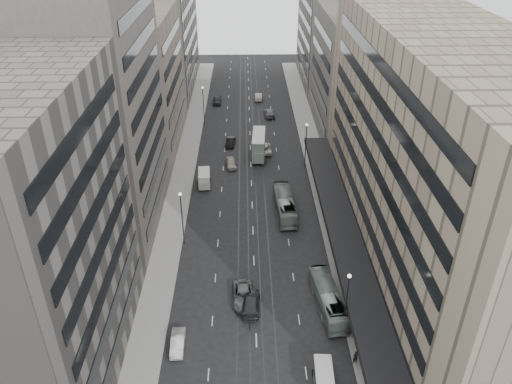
{
  "coord_description": "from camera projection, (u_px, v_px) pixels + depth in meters",
  "views": [
    {
      "loc": [
        -0.92,
        -44.85,
        41.97
      ],
      "look_at": [
        0.47,
        16.27,
        5.79
      ],
      "focal_mm": 35.0,
      "sensor_mm": 36.0,
      "label": 1
    }
  ],
  "objects": [
    {
      "name": "building_left_a",
      "position": [
        19.0,
        244.0,
        45.03
      ],
      "size": [
        15.0,
        28.0,
        30.0
      ],
      "primitive_type": "cube",
      "color": "slate",
      "rests_on": "ground"
    },
    {
      "name": "double_decker",
      "position": [
        259.0,
        145.0,
        92.59
      ],
      "size": [
        2.89,
        8.26,
        4.46
      ],
      "rotation": [
        0.0,
        0.0,
        -0.06
      ],
      "color": "slate",
      "rests_on": "ground"
    },
    {
      "name": "lamp_left_near",
      "position": [
        182.0,
        213.0,
        67.46
      ],
      "size": [
        0.44,
        0.44,
        8.32
      ],
      "color": "#262628",
      "rests_on": "ground"
    },
    {
      "name": "vw_microbus",
      "position": [
        324.0,
        378.0,
        48.99
      ],
      "size": [
        2.13,
        4.33,
        2.29
      ],
      "rotation": [
        0.0,
        0.0,
        -0.05
      ],
      "color": "slate",
      "rests_on": "ground"
    },
    {
      "name": "building_left_d",
      "position": [
        159.0,
        32.0,
        120.39
      ],
      "size": [
        15.0,
        38.0,
        28.0
      ],
      "primitive_type": "cube",
      "color": "slate",
      "rests_on": "ground"
    },
    {
      "name": "sedan_7",
      "position": [
        269.0,
        113.0,
        110.62
      ],
      "size": [
        2.42,
        5.34,
        1.52
      ],
      "primitive_type": "imported",
      "rotation": [
        0.0,
        0.0,
        3.2
      ],
      "color": "slate",
      "rests_on": "ground"
    },
    {
      "name": "building_right_mid",
      "position": [
        358.0,
        72.0,
        99.03
      ],
      "size": [
        15.0,
        28.0,
        24.0
      ],
      "primitive_type": "cube",
      "color": "#4A4440",
      "rests_on": "ground"
    },
    {
      "name": "building_left_c",
      "position": [
        134.0,
        81.0,
        92.76
      ],
      "size": [
        15.0,
        28.0,
        25.0
      ],
      "primitive_type": "cube",
      "color": "#796C5E",
      "rests_on": "ground"
    },
    {
      "name": "sedan_2",
      "position": [
        243.0,
        295.0,
        59.93
      ],
      "size": [
        2.76,
        5.5,
        1.49
      ],
      "primitive_type": "imported",
      "rotation": [
        0.0,
        0.0,
        0.05
      ],
      "color": "#5B5B5D",
      "rests_on": "ground"
    },
    {
      "name": "bus_near",
      "position": [
        328.0,
        298.0,
        58.49
      ],
      "size": [
        3.51,
        10.36,
        2.83
      ],
      "primitive_type": "imported",
      "rotation": [
        0.0,
        0.0,
        3.25
      ],
      "color": "gray",
      "rests_on": "ground"
    },
    {
      "name": "lamp_right_near",
      "position": [
        347.0,
        297.0,
        53.22
      ],
      "size": [
        0.44,
        0.44,
        8.32
      ],
      "color": "#262628",
      "rests_on": "ground"
    },
    {
      "name": "building_left_b",
      "position": [
        93.0,
        112.0,
        67.24
      ],
      "size": [
        15.0,
        26.0,
        34.0
      ],
      "primitive_type": "cube",
      "color": "#4A4440",
      "rests_on": "ground"
    },
    {
      "name": "lamp_right_far",
      "position": [
        306.0,
        140.0,
        87.63
      ],
      "size": [
        0.44,
        0.44,
        8.32
      ],
      "color": "#262628",
      "rests_on": "ground"
    },
    {
      "name": "sidewalk_right",
      "position": [
        315.0,
        160.0,
        92.44
      ],
      "size": [
        4.0,
        125.0,
        0.15
      ],
      "primitive_type": "cube",
      "color": "gray",
      "rests_on": "ground"
    },
    {
      "name": "department_store",
      "position": [
        433.0,
        159.0,
        59.67
      ],
      "size": [
        19.2,
        60.0,
        30.0
      ],
      "color": "gray",
      "rests_on": "ground"
    },
    {
      "name": "sedan_9",
      "position": [
        258.0,
        97.0,
        119.58
      ],
      "size": [
        1.78,
        4.63,
        1.5
      ],
      "primitive_type": "imported",
      "rotation": [
        0.0,
        0.0,
        3.1
      ],
      "color": "#AEA590",
      "rests_on": "ground"
    },
    {
      "name": "ground",
      "position": [
        255.0,
        302.0,
        59.98
      ],
      "size": [
        220.0,
        220.0,
        0.0
      ],
      "primitive_type": "plane",
      "color": "black",
      "rests_on": "ground"
    },
    {
      "name": "sedan_3",
      "position": [
        251.0,
        303.0,
        58.83
      ],
      "size": [
        2.43,
        5.41,
        1.54
      ],
      "primitive_type": "imported",
      "rotation": [
        0.0,
        0.0,
        3.09
      ],
      "color": "#252528",
      "rests_on": "ground"
    },
    {
      "name": "panel_van",
      "position": [
        204.0,
        178.0,
        83.44
      ],
      "size": [
        2.31,
        4.34,
        2.66
      ],
      "rotation": [
        0.0,
        0.0,
        0.06
      ],
      "color": "#B8B6A6",
      "rests_on": "ground"
    },
    {
      "name": "sedan_5",
      "position": [
        231.0,
        142.0,
        97.57
      ],
      "size": [
        1.98,
        4.47,
        1.43
      ],
      "primitive_type": "imported",
      "rotation": [
        0.0,
        0.0,
        -0.11
      ],
      "color": "black",
      "rests_on": "ground"
    },
    {
      "name": "sidewalk_left",
      "position": [
        186.0,
        161.0,
        91.97
      ],
      "size": [
        4.0,
        125.0,
        0.15
      ],
      "primitive_type": "cube",
      "color": "gray",
      "rests_on": "ground"
    },
    {
      "name": "sedan_4",
      "position": [
        231.0,
        163.0,
        89.74
      ],
      "size": [
        2.3,
        4.52,
        1.47
      ],
      "primitive_type": "imported",
      "rotation": [
        0.0,
        0.0,
        0.13
      ],
      "color": "#A59888",
      "rests_on": "ground"
    },
    {
      "name": "sedan_1",
      "position": [
        178.0,
        342.0,
        53.67
      ],
      "size": [
        1.52,
        4.11,
        1.34
      ],
      "primitive_type": "imported",
      "rotation": [
        0.0,
        0.0,
        0.02
      ],
      "color": "beige",
      "rests_on": "ground"
    },
    {
      "name": "sedan_8",
      "position": [
        217.0,
        100.0,
        117.49
      ],
      "size": [
        1.92,
        4.68,
        1.59
      ],
      "primitive_type": "imported",
      "rotation": [
        0.0,
        0.0,
        0.01
      ],
      "color": "#252527",
      "rests_on": "ground"
    },
    {
      "name": "pedestrian",
      "position": [
        355.0,
        357.0,
        51.61
      ],
      "size": [
        0.68,
        0.55,
        1.62
      ],
      "primitive_type": "imported",
      "rotation": [
        0.0,
        0.0,
        3.46
      ],
      "color": "black",
      "rests_on": "sidewalk_right"
    },
    {
      "name": "bus_far",
      "position": [
        285.0,
        204.0,
        76.24
      ],
      "size": [
        3.1,
        10.9,
        3.0
      ],
      "primitive_type": "imported",
      "rotation": [
        0.0,
        0.0,
        3.2
      ],
      "color": "gray",
      "rests_on": "ground"
    },
    {
      "name": "sedan_6",
      "position": [
        264.0,
        148.0,
        95.12
      ],
      "size": [
        2.68,
        5.5,
        1.51
      ],
      "primitive_type": "imported",
      "rotation": [
        0.0,
        0.0,
        3.18
      ],
      "color": "white",
      "rests_on": "ground"
    },
    {
      "name": "building_right_far",
      "position": [
        334.0,
        28.0,
        123.82
      ],
      "size": [
        15.0,
        32.0,
        28.0
      ],
      "primitive_type": "cube",
      "color": "slate",
      "rests_on": "ground"
    },
    {
      "name": "lamp_left_far",
      "position": [
        203.0,
        101.0,
        104.45
      ],
      "size": [
        0.44,
        0.44,
        8.32
      ],
      "color": "#262628",
      "rests_on": "ground"
    }
  ]
}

